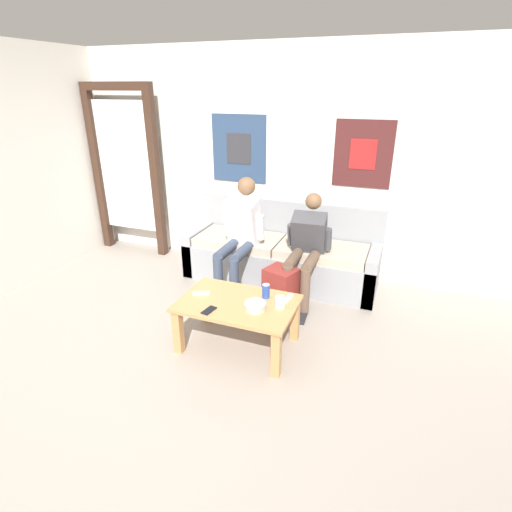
{
  "coord_description": "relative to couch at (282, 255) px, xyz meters",
  "views": [
    {
      "loc": [
        1.53,
        -1.98,
        2.1
      ],
      "look_at": [
        0.31,
        1.2,
        0.65
      ],
      "focal_mm": 28.0,
      "sensor_mm": 36.0,
      "label": 1
    }
  ],
  "objects": [
    {
      "name": "cell_phone",
      "position": [
        -0.1,
        -1.63,
        0.15
      ],
      "size": [
        0.09,
        0.15,
        0.01
      ],
      "color": "black",
      "rests_on": "coffee_table"
    },
    {
      "name": "person_seated_teen",
      "position": [
        0.37,
        -0.38,
        0.31
      ],
      "size": [
        0.47,
        0.85,
        1.1
      ],
      "color": "brown",
      "rests_on": "ground_plane"
    },
    {
      "name": "pillar_candle",
      "position": [
        0.42,
        -1.37,
        0.19
      ],
      "size": [
        0.08,
        0.08,
        0.11
      ],
      "color": "silver",
      "rests_on": "coffee_table"
    },
    {
      "name": "wall_back",
      "position": [
        -0.28,
        0.36,
        0.98
      ],
      "size": [
        10.0,
        0.07,
        2.55
      ],
      "color": "silver",
      "rests_on": "ground_plane"
    },
    {
      "name": "coffee_table",
      "position": [
        0.06,
        -1.41,
        0.06
      ],
      "size": [
        0.98,
        0.64,
        0.43
      ],
      "color": "#B27F4C",
      "rests_on": "ground_plane"
    },
    {
      "name": "door_frame",
      "position": [
        -2.17,
        0.14,
        0.91
      ],
      "size": [
        1.0,
        0.1,
        2.15
      ],
      "color": "#382319",
      "rests_on": "ground_plane"
    },
    {
      "name": "game_controller_near_left",
      "position": [
        -0.29,
        -1.41,
        0.15
      ],
      "size": [
        0.14,
        0.09,
        0.03
      ],
      "color": "white",
      "rests_on": "coffee_table"
    },
    {
      "name": "ground_plane",
      "position": [
        -0.28,
        -2.11,
        -0.29
      ],
      "size": [
        18.0,
        18.0,
        0.0
      ],
      "primitive_type": "plane",
      "color": "gray"
    },
    {
      "name": "game_controller_near_right",
      "position": [
        0.44,
        -1.22,
        0.15
      ],
      "size": [
        0.05,
        0.15,
        0.03
      ],
      "color": "white",
      "rests_on": "coffee_table"
    },
    {
      "name": "backpack",
      "position": [
        0.22,
        -0.75,
        -0.07
      ],
      "size": [
        0.36,
        0.35,
        0.47
      ],
      "color": "maroon",
      "rests_on": "ground_plane"
    },
    {
      "name": "drink_can_blue",
      "position": [
        0.25,
        -1.25,
        0.2
      ],
      "size": [
        0.07,
        0.07,
        0.12
      ],
      "color": "#28479E",
      "rests_on": "coffee_table"
    },
    {
      "name": "person_seated_adult",
      "position": [
        -0.36,
        -0.38,
        0.36
      ],
      "size": [
        0.47,
        0.87,
        1.21
      ],
      "color": "#384256",
      "rests_on": "ground_plane"
    },
    {
      "name": "couch",
      "position": [
        0.0,
        0.0,
        0.0
      ],
      "size": [
        2.19,
        0.73,
        0.88
      ],
      "color": "gray",
      "rests_on": "ground_plane"
    },
    {
      "name": "ceramic_bowl",
      "position": [
        0.24,
        -1.47,
        0.18
      ],
      "size": [
        0.18,
        0.18,
        0.06
      ],
      "color": "#B7B2A8",
      "rests_on": "coffee_table"
    }
  ]
}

